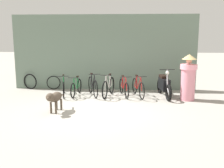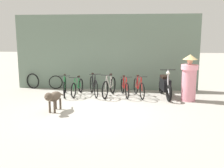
{
  "view_description": "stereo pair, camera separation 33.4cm",
  "coord_description": "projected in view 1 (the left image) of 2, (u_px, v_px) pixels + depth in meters",
  "views": [
    {
      "loc": [
        1.09,
        -8.3,
        2.4
      ],
      "look_at": [
        0.5,
        1.15,
        0.65
      ],
      "focal_mm": 42.0,
      "sensor_mm": 36.0,
      "label": 1
    },
    {
      "loc": [
        1.42,
        -8.27,
        2.4
      ],
      "look_at": [
        0.5,
        1.15,
        0.65
      ],
      "focal_mm": 42.0,
      "sensor_mm": 36.0,
      "label": 2
    }
  ],
  "objects": [
    {
      "name": "spare_tire_right",
      "position": [
        30.0,
        81.0,
        11.87
      ],
      "size": [
        0.69,
        0.27,
        0.71
      ],
      "rotation": [
        0.0,
        0.0,
        -0.31
      ],
      "color": "black",
      "rests_on": "ground"
    },
    {
      "name": "bicycle_3",
      "position": [
        108.0,
        87.0,
        10.5
      ],
      "size": [
        0.5,
        1.7,
        0.91
      ],
      "rotation": [
        0.0,
        0.0,
        -1.77
      ],
      "color": "black",
      "rests_on": "ground"
    },
    {
      "name": "shop_wall_back",
      "position": [
        104.0,
        53.0,
        11.68
      ],
      "size": [
        8.15,
        0.2,
        3.32
      ],
      "color": "slate",
      "rests_on": "ground"
    },
    {
      "name": "bicycle_4",
      "position": [
        124.0,
        88.0,
        10.54
      ],
      "size": [
        0.52,
        1.61,
        0.84
      ],
      "rotation": [
        0.0,
        0.0,
        -1.33
      ],
      "color": "black",
      "rests_on": "ground"
    },
    {
      "name": "person_in_robes",
      "position": [
        188.0,
        77.0,
        9.77
      ],
      "size": [
        0.85,
        0.85,
        1.73
      ],
      "rotation": [
        0.0,
        0.0,
        3.69
      ],
      "color": "pink",
      "rests_on": "ground"
    },
    {
      "name": "ground_plane",
      "position": [
        95.0,
        109.0,
        8.64
      ],
      "size": [
        60.0,
        60.0,
        0.0
      ],
      "primitive_type": "plane",
      "color": "#9E998E"
    },
    {
      "name": "bicycle_5",
      "position": [
        138.0,
        88.0,
        10.44
      ],
      "size": [
        0.54,
        1.68,
        0.87
      ],
      "rotation": [
        0.0,
        0.0,
        -1.33
      ],
      "color": "black",
      "rests_on": "ground"
    },
    {
      "name": "bicycle_2",
      "position": [
        93.0,
        86.0,
        10.59
      ],
      "size": [
        0.64,
        1.59,
        0.93
      ],
      "rotation": [
        0.0,
        0.0,
        -1.22
      ],
      "color": "black",
      "rests_on": "ground"
    },
    {
      "name": "spare_tire_left",
      "position": [
        54.0,
        83.0,
        11.83
      ],
      "size": [
        0.62,
        0.16,
        0.62
      ],
      "rotation": [
        0.0,
        0.0,
        0.19
      ],
      "color": "black",
      "rests_on": "ground"
    },
    {
      "name": "bicycle_1",
      "position": [
        76.0,
        87.0,
        10.66
      ],
      "size": [
        0.46,
        1.62,
        0.79
      ],
      "rotation": [
        0.0,
        0.0,
        -1.63
      ],
      "color": "black",
      "rests_on": "ground"
    },
    {
      "name": "bicycle_0",
      "position": [
        64.0,
        87.0,
        10.61
      ],
      "size": [
        0.53,
        1.71,
        0.86
      ],
      "rotation": [
        0.0,
        0.0,
        -1.34
      ],
      "color": "black",
      "rests_on": "ground"
    },
    {
      "name": "stray_dog",
      "position": [
        55.0,
        98.0,
        8.23
      ],
      "size": [
        0.4,
        1.21,
        0.7
      ],
      "rotation": [
        0.0,
        0.0,
        4.57
      ],
      "color": "#4C3F33",
      "rests_on": "ground"
    },
    {
      "name": "motorcycle",
      "position": [
        164.0,
        85.0,
        10.36
      ],
      "size": [
        0.58,
        2.03,
        1.16
      ],
      "rotation": [
        0.0,
        0.0,
        -1.46
      ],
      "color": "black",
      "rests_on": "ground"
    }
  ]
}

